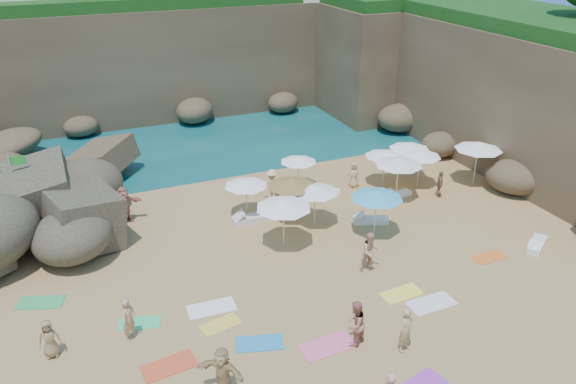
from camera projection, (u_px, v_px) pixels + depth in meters
name	position (u px, v px, depth m)	size (l,w,h in m)	color
ground	(273.00, 270.00, 23.98)	(120.00, 120.00, 0.00)	tan
seawater	(146.00, 93.00, 48.87)	(120.00, 120.00, 0.00)	#0C4751
cliff_back	(177.00, 57.00, 43.70)	(44.00, 8.00, 8.00)	brown
cliff_right	(503.00, 87.00, 35.61)	(8.00, 30.00, 8.00)	brown
cliff_corner	(377.00, 53.00, 44.86)	(10.00, 12.00, 8.00)	brown
rock_promontory	(2.00, 172.00, 33.37)	(12.00, 7.00, 2.00)	brown
rock_outcrop	(20.00, 247.00, 25.68)	(8.44, 6.33, 3.38)	brown
flag_pole	(17.00, 182.00, 26.25)	(0.74, 0.10, 3.82)	silver
parasol_0	(246.00, 183.00, 27.54)	(2.17, 2.17, 2.05)	silver
parasol_1	(385.00, 153.00, 30.96)	(2.21, 2.21, 2.09)	silver
parasol_2	(420.00, 153.00, 30.80)	(2.28, 2.28, 2.15)	silver
parasol_3	(399.00, 162.00, 29.22)	(2.51, 2.51, 2.37)	silver
parasol_4	(479.00, 146.00, 31.00)	(2.61, 2.61, 2.47)	silver
parasol_5	(284.00, 204.00, 24.77)	(2.52, 2.52, 2.39)	silver
parasol_6	(292.00, 182.00, 27.08)	(2.41, 2.41, 2.28)	silver
parasol_7	(298.00, 159.00, 30.62)	(2.02, 2.02, 1.91)	silver
parasol_8	(410.00, 146.00, 31.73)	(2.32, 2.32, 2.19)	silver
parasol_9	(315.00, 189.00, 26.73)	(2.25, 2.25, 2.13)	silver
parasol_10	(377.00, 194.00, 25.78)	(2.47, 2.47, 2.33)	silver
lounger_0	(252.00, 218.00, 27.85)	(1.94, 0.65, 0.30)	silver
lounger_1	(397.00, 195.00, 30.37)	(1.55, 0.52, 0.24)	white
lounger_2	(319.00, 192.00, 30.58)	(1.84, 0.61, 0.29)	white
lounger_3	(371.00, 220.00, 27.73)	(1.71, 0.57, 0.27)	silver
lounger_4	(323.00, 193.00, 30.53)	(1.77, 0.59, 0.28)	silver
lounger_5	(537.00, 244.00, 25.63)	(1.69, 0.56, 0.26)	white
towel_3	(140.00, 323.00, 20.78)	(1.50, 0.75, 0.03)	#37C270
towel_4	(220.00, 324.00, 20.70)	(1.48, 0.74, 0.03)	yellow
towel_5	(212.00, 308.00, 21.58)	(1.82, 0.91, 0.03)	white
towel_7	(169.00, 366.00, 18.75)	(1.81, 0.90, 0.03)	#D14925
towel_8	(259.00, 343.00, 19.77)	(1.69, 0.85, 0.03)	teal
towel_9	(328.00, 346.00, 19.63)	(1.92, 0.96, 0.03)	#F45F8D
towel_10	(489.00, 257.00, 24.87)	(1.51, 0.76, 0.03)	orange
towel_11	(41.00, 302.00, 21.90)	(1.75, 0.88, 0.03)	green
towel_12	(402.00, 294.00, 22.43)	(1.68, 0.84, 0.03)	#FFF243
towel_13	(431.00, 303.00, 21.85)	(1.89, 0.95, 0.03)	white
person_stand_0	(129.00, 319.00, 19.67)	(0.61, 0.40, 1.68)	tan
person_stand_1	(355.00, 324.00, 19.38)	(0.86, 0.67, 1.77)	#B36E59
person_stand_2	(272.00, 184.00, 29.83)	(1.10, 0.45, 1.70)	#F9C08D
person_stand_3	(440.00, 184.00, 30.14)	(0.86, 0.36, 1.47)	olive
person_stand_4	(354.00, 175.00, 31.22)	(0.73, 0.40, 1.49)	tan
person_stand_5	(124.00, 205.00, 27.38)	(1.78, 0.51, 1.92)	#C37061
person_lie_2	(52.00, 351.00, 19.13)	(0.70, 1.44, 0.38)	olive
person_lie_4	(404.00, 345.00, 19.39)	(0.62, 1.69, 0.40)	tan
person_lie_5	(370.00, 263.00, 23.85)	(0.86, 1.77, 0.67)	tan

